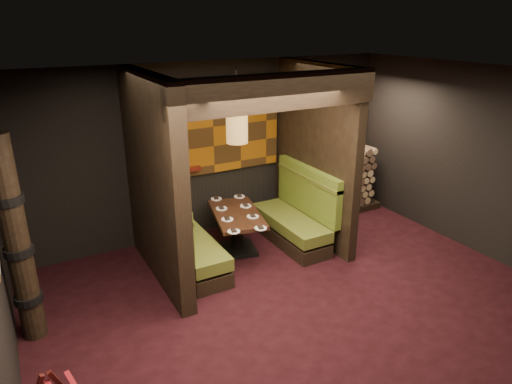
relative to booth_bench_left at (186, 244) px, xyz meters
The scene contains 19 objects.
floor 1.95m from the booth_bench_left, 59.77° to the right, with size 6.50×5.50×0.02m, color black.
ceiling 3.11m from the booth_bench_left, 59.77° to the right, with size 6.50×5.50×0.02m, color black.
wall_back 1.79m from the booth_bench_left, 49.10° to the left, with size 6.50×0.02×2.85m, color black.
wall_right 4.65m from the booth_bench_left, 21.35° to the right, with size 0.02×5.50×2.85m, color black.
partition_left 1.10m from the booth_bench_left, behind, with size 0.20×2.20×2.85m, color black.
partition_right 2.48m from the booth_bench_left, ahead, with size 0.15×2.10×2.85m, color black.
header_beam 2.60m from the booth_bench_left, 45.41° to the right, with size 2.85×0.18×0.44m, color black.
tapa_back_panel 2.00m from the booth_bench_left, 48.54° to the left, with size 2.40×0.06×1.55m, color #904F0B.
tapa_side_panel 1.48m from the booth_bench_left, 146.90° to the left, with size 0.04×1.85×1.45m, color #904F0B.
lacquer_shelf 1.32m from the booth_bench_left, 70.12° to the left, with size 0.60×0.12×0.07m, color #53140D.
booth_bench_left is the anchor object (origin of this frame).
booth_bench_right 1.89m from the booth_bench_left, ahead, with size 0.68×1.60×1.14m.
dining_table 0.90m from the booth_bench_left, ahead, with size 0.95×1.37×0.66m.
place_settings 0.94m from the booth_bench_left, ahead, with size 0.86×1.52×0.03m.
pendant_lamp 1.84m from the booth_bench_left, ahead, with size 0.31×0.31×1.07m.
totem_column 2.30m from the booth_bench_left, 165.25° to the right, with size 0.31×0.31×2.40m.
firewood_stack 3.33m from the booth_bench_left, 12.17° to the left, with size 1.73×0.70×1.22m.
mosaic_header 3.58m from the booth_bench_left, 17.60° to the left, with size 1.83×0.10×0.56m, color maroon.
bay_front_post 2.58m from the booth_bench_left, ahead, with size 0.08×0.08×2.85m, color black.
Camera 1 is at (-2.92, -3.98, 3.45)m, focal length 32.00 mm.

